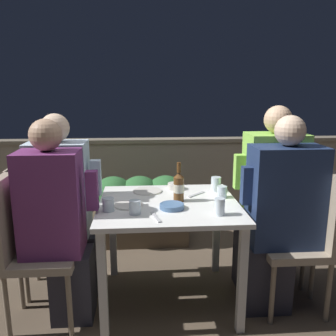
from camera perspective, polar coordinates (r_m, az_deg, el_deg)
The scene contains 24 objects.
ground_plane at distance 2.68m, azimuth 0.10°, elevation -20.20°, with size 16.00×16.00×0.00m, color brown.
parapet_wall at distance 4.09m, azimuth -1.69°, elevation -1.38°, with size 9.00×0.18×0.89m.
dining_table at distance 2.40m, azimuth 0.11°, elevation -7.73°, with size 0.92×0.84×0.71m.
planter_hedge at distance 3.40m, azimuth -4.53°, elevation -6.04°, with size 0.90×0.47×0.64m.
chair_left_near at distance 2.39m, azimuth -21.97°, elevation -10.19°, with size 0.43×0.42×0.96m.
person_purple_stripe at distance 2.30m, azimuth -17.29°, elevation -8.39°, with size 0.47×0.26×1.29m.
chair_left_far at distance 2.65m, azimuth -20.37°, elevation -7.72°, with size 0.43×0.42×0.96m.
person_blue_shirt at distance 2.57m, azimuth -16.17°, elevation -5.99°, with size 0.48×0.26×1.29m.
chair_right_near at distance 2.52m, azimuth 21.56°, elevation -8.87°, with size 0.43×0.42×0.96m.
person_navy_jumper at distance 2.42m, azimuth 17.36°, elevation -7.41°, with size 0.51×0.26×1.30m.
chair_right_far at distance 2.75m, azimuth 19.65°, elevation -6.95°, with size 0.43×0.42×0.96m.
person_green_blouse at distance 2.64m, azimuth 15.81°, elevation -4.96°, with size 0.49×0.26×1.34m.
beer_bottle at distance 2.36m, azimuth 1.73°, elevation -2.99°, with size 0.07×0.07×0.26m.
plate_0 at distance 2.31m, azimuth -6.33°, elevation -5.96°, with size 0.19×0.19×0.01m.
plate_1 at distance 2.60m, azimuth -3.32°, elevation -3.70°, with size 0.21×0.21×0.01m.
bowl_0 at distance 2.24m, azimuth 0.63°, elevation -6.08°, with size 0.15×0.15×0.03m.
bowl_1 at distance 2.66m, azimuth 1.14°, elevation -2.87°, with size 0.11×0.11×0.05m.
glass_cup_0 at distance 2.15m, azimuth 8.28°, elevation -6.16°, with size 0.06×0.06×0.10m.
glass_cup_1 at distance 2.48m, azimuth 8.64°, elevation -3.81°, with size 0.07×0.07×0.08m.
glass_cup_2 at distance 2.62m, azimuth 7.70°, elevation -2.58°, with size 0.07×0.07×0.11m.
glass_cup_3 at distance 2.15m, azimuth -5.33°, elevation -6.29°, with size 0.07×0.07×0.08m.
glass_cup_4 at distance 2.23m, azimuth -9.54°, elevation -5.80°, with size 0.07×0.07×0.08m.
fork_0 at distance 2.53m, azimuth 4.57°, elevation -4.25°, with size 0.14×0.13×0.01m.
fork_1 at distance 2.10m, azimuth -1.99°, elevation -7.86°, with size 0.06×0.17×0.01m.
Camera 1 is at (-0.17, -2.24, 1.47)m, focal length 38.00 mm.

